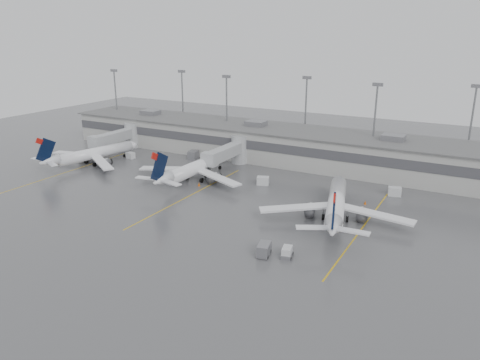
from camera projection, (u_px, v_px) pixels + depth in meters
The scene contains 18 objects.
ground at pixel (197, 264), 67.14m from camera, with size 260.00×260.00×0.00m, color #535356.
terminal at pixel (329, 150), 114.23m from camera, with size 152.00×17.00×9.45m.
light_masts at pixel (338, 114), 116.64m from camera, with size 142.40×8.00×20.60m.
jet_bridge_left at pixel (122, 137), 129.53m from camera, with size 4.00×17.20×7.00m.
jet_bridge_right at pixel (231, 152), 113.49m from camera, with size 4.00×17.20×7.00m.
stand_markings at pixel (268, 210), 87.16m from camera, with size 105.25×40.00×0.01m.
jet_far_left at pixel (91, 154), 115.71m from camera, with size 24.40×27.66×9.07m.
jet_mid_left at pixel (195, 168), 103.44m from camera, with size 26.37×29.57×9.56m.
jet_mid_right at pixel (336, 204), 81.92m from camera, with size 25.84×29.35×9.71m.
baggage_tug at pixel (287, 253), 69.07m from camera, with size 2.07×2.75×1.59m.
baggage_cart at pixel (264, 249), 69.42m from camera, with size 2.30×3.26×1.90m.
gse_uld_a at pixel (130, 155), 122.18m from camera, with size 2.23×1.48×1.58m, color silver.
gse_uld_b at pixel (263, 181), 101.30m from camera, with size 2.53×1.69×1.79m, color silver.
gse_uld_c at pixel (395, 191), 94.60m from camera, with size 2.53×1.68×1.79m, color silver.
gse_loader at pixel (193, 155), 121.71m from camera, with size 2.08×3.33×2.08m, color slate.
cone_a at pixel (103, 156), 123.30m from camera, with size 0.41×0.41×0.66m, color #E55C04.
cone_b at pixel (199, 184), 100.60m from camera, with size 0.50×0.50×0.80m, color #E55C04.
cone_c at pixel (365, 203), 90.00m from camera, with size 0.47×0.47×0.75m, color #E55C04.
Camera 1 is at (34.44, -49.76, 32.10)m, focal length 35.00 mm.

